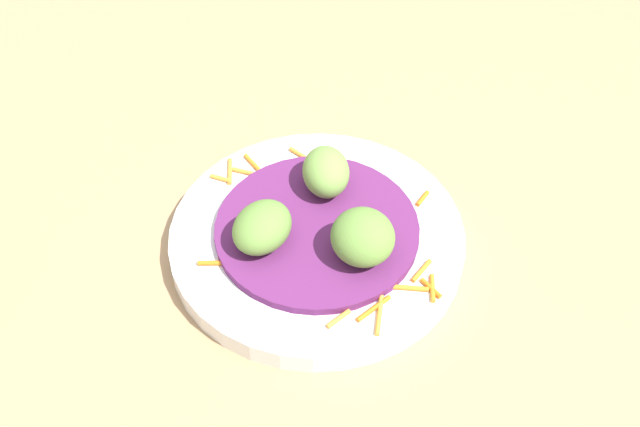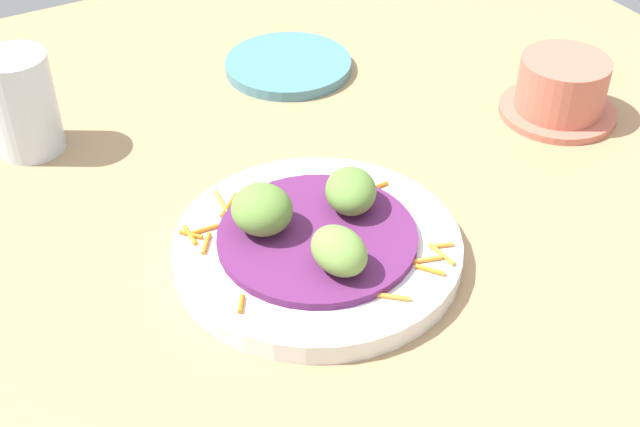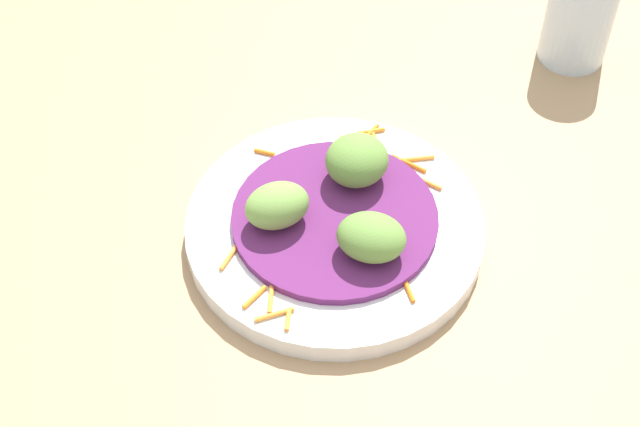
% 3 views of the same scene
% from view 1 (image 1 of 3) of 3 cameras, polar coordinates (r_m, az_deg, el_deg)
% --- Properties ---
extents(table_surface, '(1.10, 1.10, 0.02)m').
position_cam_1_polar(table_surface, '(0.67, -4.74, -6.63)').
color(table_surface, tan).
rests_on(table_surface, ground).
extents(main_plate, '(0.25, 0.25, 0.02)m').
position_cam_1_polar(main_plate, '(0.69, -0.21, -1.85)').
color(main_plate, white).
rests_on(main_plate, table_surface).
extents(cabbage_bed, '(0.17, 0.17, 0.01)m').
position_cam_1_polar(cabbage_bed, '(0.68, -0.22, -1.11)').
color(cabbage_bed, '#60235B').
rests_on(cabbage_bed, main_plate).
extents(carrot_garnish, '(0.21, 0.20, 0.00)m').
position_cam_1_polar(carrot_garnish, '(0.68, 0.74, -1.82)').
color(carrot_garnish, orange).
rests_on(carrot_garnish, main_plate).
extents(guac_scoop_left, '(0.06, 0.05, 0.04)m').
position_cam_1_polar(guac_scoop_left, '(0.70, 0.42, 2.94)').
color(guac_scoop_left, '#759E47').
rests_on(guac_scoop_left, cabbage_bed).
extents(guac_scoop_center, '(0.07, 0.07, 0.03)m').
position_cam_1_polar(guac_scoop_center, '(0.66, -4.07, -0.96)').
color(guac_scoop_center, olive).
rests_on(guac_scoop_center, cabbage_bed).
extents(guac_scoop_right, '(0.06, 0.06, 0.04)m').
position_cam_1_polar(guac_scoop_right, '(0.64, 3.01, -1.65)').
color(guac_scoop_right, olive).
rests_on(guac_scoop_right, cabbage_bed).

